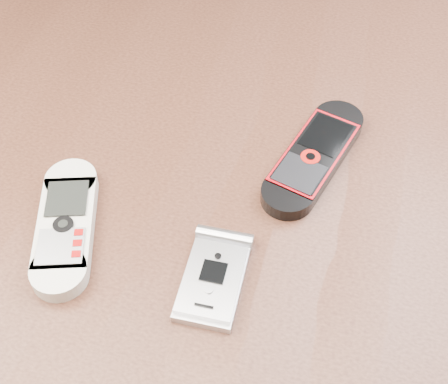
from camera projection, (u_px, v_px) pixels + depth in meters
The scene contains 4 objects.
table at pixel (219, 261), 0.66m from camera, with size 1.20×0.80×0.75m.
nokia_white at pixel (66, 225), 0.55m from camera, with size 0.05×0.15×0.02m, color silver.
nokia_black_red at pixel (314, 156), 0.60m from camera, with size 0.05×0.16×0.02m, color black.
motorola_razr at pixel (213, 279), 0.51m from camera, with size 0.05×0.09×0.01m, color silver.
Camera 1 is at (0.09, -0.35, 1.20)m, focal length 50.00 mm.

